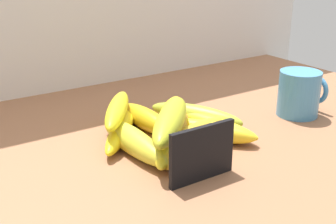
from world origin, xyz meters
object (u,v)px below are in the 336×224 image
at_px(banana_1, 171,116).
at_px(banana_12, 170,121).
at_px(chalkboard_sign, 202,155).
at_px(banana_4, 210,124).
at_px(banana_6, 195,115).
at_px(banana_10, 146,119).
at_px(coffee_mug, 300,93).
at_px(banana_8, 166,143).
at_px(banana_5, 134,141).
at_px(banana_3, 121,129).
at_px(banana_7, 146,151).
at_px(banana_0, 175,131).
at_px(banana_11, 117,110).
at_px(banana_2, 194,136).
at_px(banana_9, 206,131).

bearing_deg(banana_1, banana_12, -124.05).
bearing_deg(chalkboard_sign, banana_4, 47.27).
relative_size(chalkboard_sign, banana_6, 0.58).
height_order(banana_10, banana_12, banana_12).
distance_m(coffee_mug, banana_8, 0.32).
bearing_deg(banana_5, banana_10, 48.01).
relative_size(banana_1, banana_3, 0.95).
bearing_deg(banana_7, banana_0, 22.24).
relative_size(banana_1, banana_4, 0.97).
xyz_separation_m(banana_1, banana_6, (0.04, -0.02, -0.00)).
bearing_deg(banana_8, banana_5, 141.33).
bearing_deg(banana_11, banana_7, -95.33).
bearing_deg(banana_2, banana_8, 176.36).
relative_size(chalkboard_sign, banana_2, 0.57).
bearing_deg(banana_2, banana_6, 51.40).
bearing_deg(banana_5, banana_9, -11.93).
bearing_deg(banana_6, banana_8, -147.19).
bearing_deg(coffee_mug, banana_10, 160.10).
height_order(banana_0, banana_3, banana_0).
bearing_deg(banana_7, banana_8, 4.87).
bearing_deg(banana_2, banana_9, 15.42).
distance_m(banana_2, banana_3, 0.13).
distance_m(banana_2, banana_4, 0.07).
relative_size(coffee_mug, banana_4, 0.48).
height_order(banana_2, banana_11, banana_11).
distance_m(coffee_mug, banana_10, 0.31).
bearing_deg(coffee_mug, banana_3, 164.96).
height_order(banana_0, banana_8, banana_0).
bearing_deg(banana_10, banana_6, -21.90).
height_order(banana_6, banana_10, same).
height_order(banana_3, banana_5, banana_5).
distance_m(banana_5, banana_9, 0.13).
distance_m(banana_6, banana_7, 0.18).
relative_size(banana_2, banana_11, 1.05).
bearing_deg(banana_2, banana_1, 79.26).
xyz_separation_m(banana_1, banana_11, (-0.10, 0.02, 0.03)).
distance_m(banana_3, banana_11, 0.04).
height_order(banana_2, banana_7, banana_2).
xyz_separation_m(banana_2, banana_5, (-0.10, 0.04, 0.00)).
xyz_separation_m(coffee_mug, banana_0, (-0.28, 0.03, -0.02)).
height_order(banana_6, banana_8, banana_6).
height_order(banana_6, banana_12, banana_12).
xyz_separation_m(banana_0, banana_11, (-0.07, 0.08, 0.03)).
bearing_deg(banana_3, banana_8, -72.47).
bearing_deg(banana_8, banana_7, -175.13).
bearing_deg(banana_0, chalkboard_sign, -108.20).
relative_size(banana_8, banana_10, 1.08).
bearing_deg(banana_7, banana_5, 91.42).
relative_size(coffee_mug, banana_8, 0.56).
xyz_separation_m(banana_0, banana_4, (0.08, 0.00, -0.01)).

